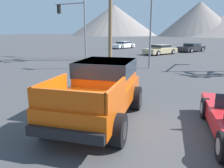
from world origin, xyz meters
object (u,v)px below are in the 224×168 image
object	(u,v)px
orange_pickup_truck	(101,87)
traffic_light_crosswalk	(74,19)
parked_car_dark	(192,47)
parked_car_tan	(160,49)
street_lamp_post	(152,2)
parked_car_white	(123,45)

from	to	relation	value
orange_pickup_truck	traffic_light_crosswalk	distance (m)	17.80
orange_pickup_truck	parked_car_dark	world-z (taller)	orange_pickup_truck
orange_pickup_truck	traffic_light_crosswalk	size ratio (longest dim) A/B	0.85
parked_car_dark	parked_car_tan	size ratio (longest dim) A/B	0.99
street_lamp_post	traffic_light_crosswalk	bearing A→B (deg)	159.49
parked_car_tan	street_lamp_post	xyz separation A→B (m)	(1.75, -10.67, 4.22)
orange_pickup_truck	traffic_light_crosswalk	bearing A→B (deg)	117.59
parked_car_tan	traffic_light_crosswalk	world-z (taller)	traffic_light_crosswalk
parked_car_white	parked_car_tan	bearing A→B (deg)	153.16
parked_car_dark	parked_car_tan	distance (m)	6.26
traffic_light_crosswalk	street_lamp_post	size ratio (longest dim) A/B	0.72
parked_car_white	street_lamp_post	bearing A→B (deg)	133.02
orange_pickup_truck	parked_car_tan	xyz separation A→B (m)	(-3.14, 20.95, -0.43)
orange_pickup_truck	parked_car_dark	xyz separation A→B (m)	(-0.10, 26.42, -0.45)
orange_pickup_truck	parked_car_dark	bearing A→B (deg)	79.71
parked_car_dark	street_lamp_post	world-z (taller)	street_lamp_post
orange_pickup_truck	parked_car_tan	bearing A→B (deg)	88.02
orange_pickup_truck	parked_car_white	xyz separation A→B (m)	(-11.03, 27.83, -0.44)
traffic_light_crosswalk	parked_car_dark	bearing A→B (deg)	-130.35
parked_car_white	traffic_light_crosswalk	world-z (taller)	traffic_light_crosswalk
orange_pickup_truck	traffic_light_crosswalk	xyz separation A→B (m)	(-10.82, 13.80, 3.05)
parked_car_white	parked_car_tan	world-z (taller)	parked_car_tan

